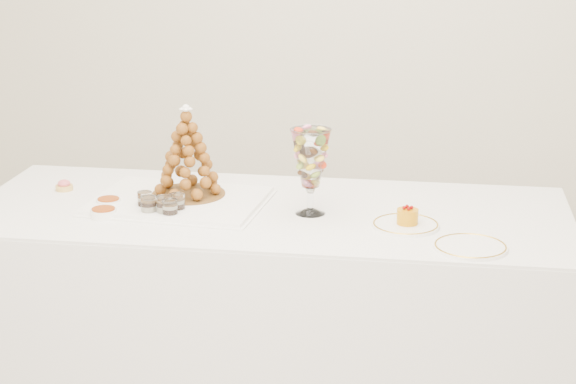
# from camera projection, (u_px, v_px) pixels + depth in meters

# --- Properties ---
(buffet_table) EXTENTS (2.24, 1.00, 0.83)m
(buffet_table) POSITION_uv_depth(u_px,v_px,m) (269.00, 314.00, 3.63)
(buffet_table) COLOR white
(buffet_table) RESTS_ON ground
(lace_tray) EXTENTS (0.63, 0.48, 0.02)m
(lace_tray) POSITION_uv_depth(u_px,v_px,m) (179.00, 201.00, 3.57)
(lace_tray) COLOR white
(lace_tray) RESTS_ON buffet_table
(macaron_vase) EXTENTS (0.14, 0.14, 0.31)m
(macaron_vase) POSITION_uv_depth(u_px,v_px,m) (311.00, 159.00, 3.40)
(macaron_vase) COLOR white
(macaron_vase) RESTS_ON buffet_table
(cake_plate) EXTENTS (0.23, 0.23, 0.01)m
(cake_plate) POSITION_uv_depth(u_px,v_px,m) (406.00, 225.00, 3.32)
(cake_plate) COLOR white
(cake_plate) RESTS_ON buffet_table
(spare_plate) EXTENTS (0.24, 0.24, 0.01)m
(spare_plate) POSITION_uv_depth(u_px,v_px,m) (470.00, 247.00, 3.12)
(spare_plate) COLOR white
(spare_plate) RESTS_ON buffet_table
(pink_tart) EXTENTS (0.07, 0.07, 0.04)m
(pink_tart) POSITION_uv_depth(u_px,v_px,m) (64.00, 186.00, 3.73)
(pink_tart) COLOR tan
(pink_tart) RESTS_ON buffet_table
(verrine_a) EXTENTS (0.06, 0.06, 0.07)m
(verrine_a) POSITION_uv_depth(u_px,v_px,m) (145.00, 201.00, 3.48)
(verrine_a) COLOR white
(verrine_a) RESTS_ON buffet_table
(verrine_b) EXTENTS (0.07, 0.07, 0.08)m
(verrine_b) POSITION_uv_depth(u_px,v_px,m) (165.00, 207.00, 3.41)
(verrine_b) COLOR white
(verrine_b) RESTS_ON buffet_table
(verrine_c) EXTENTS (0.07, 0.07, 0.08)m
(verrine_c) POSITION_uv_depth(u_px,v_px,m) (177.00, 204.00, 3.44)
(verrine_c) COLOR white
(verrine_c) RESTS_ON buffet_table
(verrine_d) EXTENTS (0.07, 0.07, 0.08)m
(verrine_d) POSITION_uv_depth(u_px,v_px,m) (149.00, 206.00, 3.42)
(verrine_d) COLOR white
(verrine_d) RESTS_ON buffet_table
(verrine_e) EXTENTS (0.07, 0.07, 0.07)m
(verrine_e) POSITION_uv_depth(u_px,v_px,m) (170.00, 209.00, 3.39)
(verrine_e) COLOR white
(verrine_e) RESTS_ON buffet_table
(ramekin_back) EXTENTS (0.09, 0.09, 0.03)m
(ramekin_back) POSITION_uv_depth(u_px,v_px,m) (109.00, 203.00, 3.53)
(ramekin_back) COLOR white
(ramekin_back) RESTS_ON buffet_table
(ramekin_front) EXTENTS (0.09, 0.09, 0.03)m
(ramekin_front) POSITION_uv_depth(u_px,v_px,m) (104.00, 213.00, 3.42)
(ramekin_front) COLOR white
(ramekin_front) RESTS_ON buffet_table
(croquembouche) EXTENTS (0.29, 0.29, 0.34)m
(croquembouche) POSITION_uv_depth(u_px,v_px,m) (187.00, 151.00, 3.56)
(croquembouche) COLOR brown
(croquembouche) RESTS_ON lace_tray
(mousse_cake) EXTENTS (0.07, 0.07, 0.07)m
(mousse_cake) POSITION_uv_depth(u_px,v_px,m) (407.00, 216.00, 3.31)
(mousse_cake) COLOR #C87F09
(mousse_cake) RESTS_ON cake_plate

